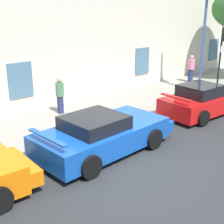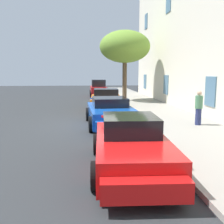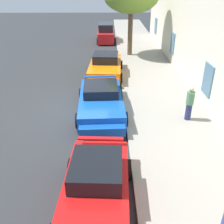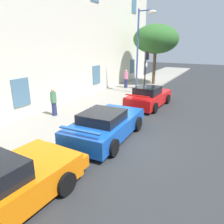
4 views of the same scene
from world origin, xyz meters
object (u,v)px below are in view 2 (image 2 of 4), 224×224
(tree_midblock, at_px, (125,47))
(pedestrian_strolling, at_px, (199,108))
(sportscar_white_middle, at_px, (132,148))
(sportscar_red_lead, at_px, (106,101))
(hatchback_parked, at_px, (98,89))
(sportscar_yellow_flank, at_px, (111,114))

(tree_midblock, xyz_separation_m, pedestrian_strolling, (11.12, 1.85, -3.76))
(tree_midblock, bearing_deg, pedestrian_strolling, 9.47)
(pedestrian_strolling, bearing_deg, sportscar_white_middle, -38.43)
(sportscar_red_lead, bearing_deg, hatchback_parked, -179.63)
(sportscar_white_middle, xyz_separation_m, hatchback_parked, (-21.62, 0.08, 0.23))
(sportscar_red_lead, relative_size, pedestrian_strolling, 3.04)
(hatchback_parked, xyz_separation_m, pedestrian_strolling, (16.59, 3.90, 0.13))
(sportscar_yellow_flank, xyz_separation_m, hatchback_parked, (-15.78, 0.08, 0.22))
(sportscar_red_lead, xyz_separation_m, tree_midblock, (-5.07, 1.98, 4.08))
(pedestrian_strolling, bearing_deg, hatchback_parked, -166.76)
(sportscar_yellow_flank, relative_size, sportscar_white_middle, 1.09)
(sportscar_white_middle, relative_size, tree_midblock, 0.77)
(sportscar_red_lead, bearing_deg, pedestrian_strolling, 32.40)
(sportscar_white_middle, xyz_separation_m, tree_midblock, (-16.14, 2.13, 4.11))
(sportscar_red_lead, height_order, sportscar_white_middle, sportscar_red_lead)
(sportscar_yellow_flank, relative_size, pedestrian_strolling, 3.14)
(sportscar_red_lead, relative_size, hatchback_parked, 1.23)
(sportscar_yellow_flank, distance_m, hatchback_parked, 15.78)
(sportscar_yellow_flank, relative_size, hatchback_parked, 1.28)
(sportscar_yellow_flank, height_order, tree_midblock, tree_midblock)
(sportscar_red_lead, xyz_separation_m, sportscar_white_middle, (11.07, -0.15, -0.03))
(hatchback_parked, bearing_deg, sportscar_yellow_flank, -0.28)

